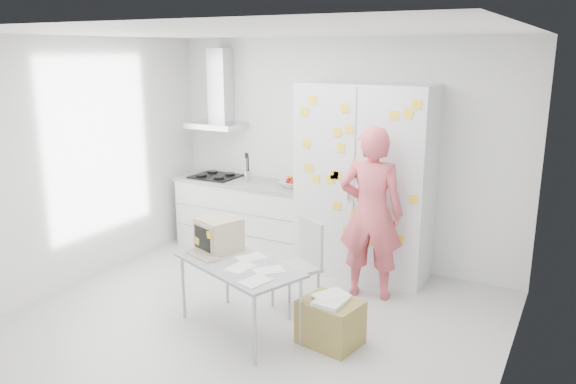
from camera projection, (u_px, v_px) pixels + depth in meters
The scene contains 10 objects.
floor at pixel (255, 322), 5.43m from camera, with size 4.50×4.00×0.02m, color silver.
walls at pixel (290, 172), 5.71m from camera, with size 4.52×4.01×2.70m.
ceiling at pixel (250, 32), 4.76m from camera, with size 4.50×4.00×0.02m, color white.
counter_run at pixel (245, 214), 7.32m from camera, with size 1.84×0.63×1.28m.
range_hood at pixel (219, 97), 7.28m from camera, with size 0.70×0.48×1.01m.
tall_cabinet at pixel (365, 182), 6.37m from camera, with size 1.50×0.68×2.20m.
person at pixel (371, 213), 5.79m from camera, with size 0.67×0.44×1.83m, color #DC5560.
desk at pixel (226, 247), 5.28m from camera, with size 1.38×1.02×0.99m.
chair at pixel (301, 259), 5.61m from camera, with size 0.57×0.57×0.92m.
cardboard_box at pixel (330, 321), 4.98m from camera, with size 0.57×0.49×0.45m.
Camera 1 is at (2.66, -4.19, 2.56)m, focal length 35.00 mm.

